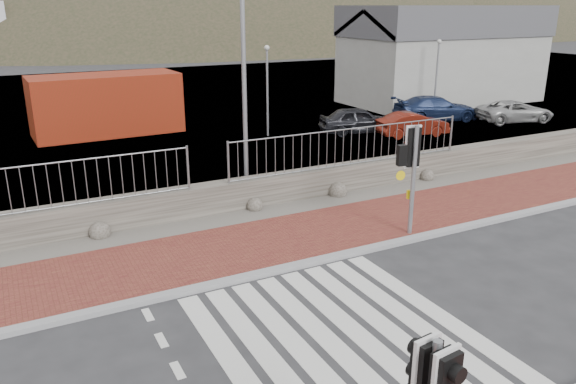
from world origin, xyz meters
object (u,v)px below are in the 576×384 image
car_c (435,108)px  car_d (515,111)px  traffic_signal_far (413,157)px  streetlight (247,55)px  shipping_container (106,104)px  car_a (358,120)px  car_b (413,124)px

car_c → car_d: (3.48, -2.16, -0.09)m
traffic_signal_far → streetlight: (-2.45, 4.81, 2.26)m
shipping_container → car_d: size_ratio=1.67×
traffic_signal_far → shipping_container: bearing=-64.1°
car_a → traffic_signal_far: bearing=167.5°
streetlight → car_b: (10.29, 4.61, -3.85)m
traffic_signal_far → car_d: traffic_signal_far is taller
streetlight → car_a: size_ratio=2.12×
car_d → car_c: bearing=71.8°
traffic_signal_far → car_a: 12.62m
car_a → car_d: 8.95m
traffic_signal_far → car_c: bearing=-123.4°
car_b → car_d: size_ratio=0.84×
shipping_container → car_d: (19.37, -6.92, -0.83)m
car_a → car_b: (1.93, -1.63, -0.08)m
shipping_container → car_c: bearing=-18.9°
car_a → car_c: bearing=-66.6°
car_b → car_c: size_ratio=0.75×
car_a → shipping_container: bearing=78.1°
streetlight → car_a: (8.36, 6.24, -3.78)m
traffic_signal_far → car_b: bearing=-119.5°
streetlight → car_c: (13.71, 6.97, -3.76)m
shipping_container → car_c: shipping_container is taller
car_b → car_c: bearing=-45.2°
traffic_signal_far → car_d: (14.74, 9.61, -1.59)m
traffic_signal_far → streetlight: streetlight is taller
car_a → car_d: car_a is taller
traffic_signal_far → car_c: 16.36m
car_a → car_d: size_ratio=0.93×
streetlight → shipping_container: (-2.19, 11.72, -3.02)m
traffic_signal_far → streetlight: 5.85m
car_d → shipping_container: bearing=84.0°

